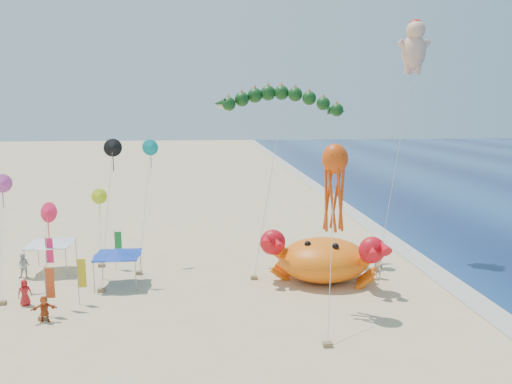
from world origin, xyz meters
The scene contains 11 objects.
ground centered at (0.00, 0.00, 0.00)m, with size 320.00×320.00×0.00m, color #D1B784.
foam_strip centered at (12.00, 0.00, 0.01)m, with size 320.00×320.00×0.00m, color silver.
crab_inflatable centered at (2.87, 0.55, 1.72)m, with size 8.93×7.54×3.91m.
dragon_kite centered at (0.39, 6.39, 12.90)m, with size 10.53×6.40×14.06m.
cherub_kite centered at (11.30, 6.25, 17.54)m, with size 4.58×4.20×19.63m.
octopus_kite centered at (2.08, -4.81, 8.24)m, with size 2.44×5.67×10.52m.
canopy_blue centered at (-12.02, 1.15, 2.44)m, with size 3.37×3.37×2.71m.
canopy_white centered at (-17.70, 4.74, 2.44)m, with size 3.53×3.53×2.71m.
feather_flags centered at (-14.77, 0.50, 2.01)m, with size 5.34×8.77×3.20m.
beachgoers centered at (-10.14, -0.45, 0.89)m, with size 27.23×8.90×1.90m.
small_kites centered at (-14.37, 2.98, 6.86)m, with size 11.05×14.23×10.51m.
Camera 1 is at (-5.63, -33.99, 12.68)m, focal length 35.00 mm.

